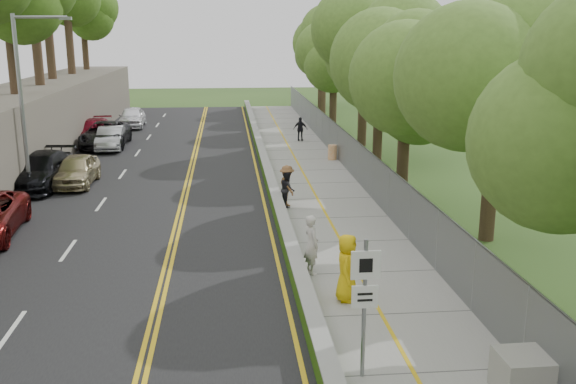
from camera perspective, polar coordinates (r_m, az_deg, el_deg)
ground at (r=16.98m, az=0.92°, el=-11.26°), size 140.00×140.00×0.00m
road at (r=31.31m, az=-12.06°, el=0.41°), size 11.20×66.00×0.04m
sidewalk at (r=31.39m, az=2.50°, el=0.76°), size 4.20×66.00×0.05m
jersey_barrier at (r=31.09m, az=-1.69°, el=1.16°), size 0.42×66.00×0.60m
chainlink_fence at (r=31.53m, az=6.31°, el=2.57°), size 0.04×66.00×2.00m
trees_fenceside at (r=31.47m, az=10.92°, el=13.38°), size 7.00×66.00×14.00m
streetlight at (r=30.63m, az=-22.26°, el=8.16°), size 2.52×0.22×8.00m
signpost at (r=13.62m, az=6.84°, el=-8.96°), size 0.62×0.09×3.10m
construction_barrel at (r=37.14m, az=3.96°, el=3.55°), size 0.52×0.52×0.85m
concrete_block at (r=14.45m, az=20.67°, el=-14.89°), size 1.33×1.01×0.88m
car_3 at (r=32.57m, az=-21.17°, el=1.79°), size 2.65×5.73×1.62m
car_4 at (r=32.48m, az=-18.31°, el=1.85°), size 1.78×4.30×1.46m
car_5 at (r=41.82m, az=-15.48°, el=4.64°), size 1.69×4.35×1.41m
car_6 at (r=42.78m, az=-15.91°, el=4.94°), size 2.69×5.77×1.60m
car_7 at (r=44.62m, az=-16.72°, el=5.20°), size 2.67×5.47×1.53m
car_8 at (r=51.13m, az=-13.70°, el=6.48°), size 2.01×4.64×1.56m
painter_0 at (r=17.70m, az=5.27°, el=-6.72°), size 0.86×1.07×1.90m
painter_1 at (r=19.56m, az=2.11°, el=-4.68°), size 0.62×0.77×1.85m
painter_2 at (r=27.00m, az=-0.05°, el=0.28°), size 0.61×0.77×1.53m
painter_3 at (r=27.13m, az=-0.08°, el=0.58°), size 0.92×1.25×1.74m
person_far at (r=43.38m, az=1.12°, el=5.62°), size 1.00×0.60×1.60m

